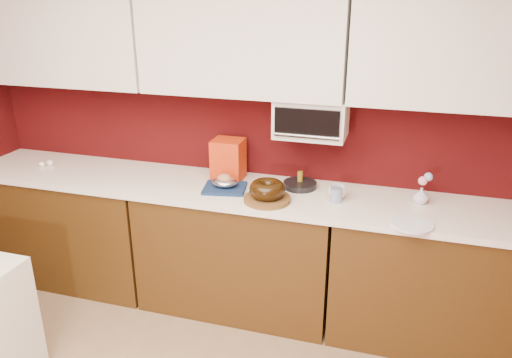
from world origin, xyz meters
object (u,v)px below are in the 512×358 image
Objects in this scene: foil_ham_nest at (225,182)px; toaster_oven at (312,117)px; coffee_mug at (337,191)px; pandoro_box at (228,159)px; blue_jar at (336,195)px; flower_vase at (421,195)px; bundt_cake at (267,189)px.

toaster_oven is at bearing 22.16° from foil_ham_nest.
foil_ham_nest is at bearing -175.45° from coffee_mug.
foil_ham_nest is at bearing -78.50° from pandoro_box.
toaster_oven is 4.96× the size of blue_jar.
pandoro_box is 2.46× the size of flower_vase.
blue_jar is (0.21, -0.20, -0.43)m from toaster_oven.
toaster_oven is 1.59× the size of pandoro_box.
bundt_cake is at bearing -165.29° from flower_vase.
toaster_oven is 0.70m from foil_ham_nest.
bundt_cake is at bearing -122.87° from toaster_oven.
blue_jar is (0.41, 0.11, -0.03)m from bundt_cake.
pandoro_box is 2.70× the size of coffee_mug.
pandoro_box is (-0.04, 0.20, 0.09)m from foil_ham_nest.
coffee_mug is (0.77, -0.14, -0.09)m from pandoro_box.
pandoro_box is 0.79m from coffee_mug.
bundt_cake reaches higher than blue_jar.
toaster_oven reaches higher than bundt_cake.
pandoro_box is at bearing 169.70° from coffee_mug.
blue_jar is (0.77, -0.19, -0.10)m from pandoro_box.
coffee_mug is 0.91× the size of flower_vase.
flower_vase is (0.50, 0.08, 0.01)m from coffee_mug.
coffee_mug is at bearing -11.00° from pandoro_box.
toaster_oven reaches higher than flower_vase.
toaster_oven is at bearing 0.71° from pandoro_box.
foil_ham_nest is 1.24m from flower_vase.
toaster_oven is at bearing 143.53° from coffee_mug.
bundt_cake is at bearing -17.76° from foil_ham_nest.
blue_jar reaches higher than foil_ham_nest.
foil_ham_nest is 1.84× the size of blue_jar.
pandoro_box is at bearing 140.25° from bundt_cake.
toaster_oven is 0.52m from blue_jar.
toaster_oven reaches higher than foil_ham_nest.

